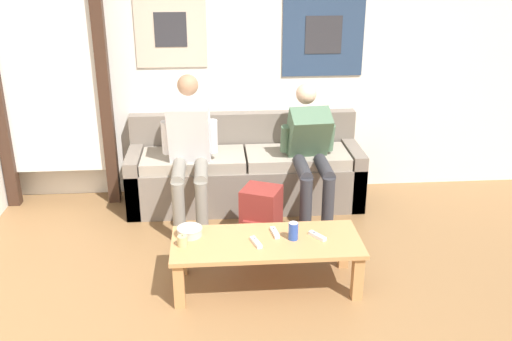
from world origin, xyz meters
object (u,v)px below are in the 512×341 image
at_px(coffee_table, 266,248).
at_px(game_controller_far_center, 275,232).
at_px(pillar_candle, 182,241).
at_px(game_controller_near_left, 317,236).
at_px(person_seated_teen, 310,149).
at_px(game_controller_near_right, 256,242).
at_px(ceramic_bowl, 190,231).
at_px(backpack, 261,216).
at_px(drink_can_blue, 293,231).
at_px(couch, 245,173).
at_px(person_seated_adult, 189,148).

height_order(coffee_table, game_controller_far_center, game_controller_far_center).
xyz_separation_m(pillar_candle, game_controller_near_left, (0.91, 0.04, -0.02)).
bearing_deg(game_controller_near_left, pillar_candle, -177.22).
height_order(person_seated_teen, game_controller_near_right, person_seated_teen).
xyz_separation_m(person_seated_teen, game_controller_near_right, (-0.55, -1.12, -0.25)).
height_order(ceramic_bowl, game_controller_near_left, ceramic_bowl).
xyz_separation_m(backpack, drink_can_blue, (0.16, -0.64, 0.20)).
relative_size(couch, drink_can_blue, 16.74).
bearing_deg(couch, game_controller_near_right, -90.61).
distance_m(backpack, drink_can_blue, 0.69).
distance_m(couch, pillar_candle, 1.52).
xyz_separation_m(person_seated_adult, ceramic_bowl, (0.02, -0.94, -0.27)).
relative_size(coffee_table, person_seated_teen, 1.17).
distance_m(person_seated_teen, game_controller_near_right, 1.27).
relative_size(backpack, game_controller_near_right, 3.05).
bearing_deg(backpack, game_controller_near_right, -97.63).
height_order(couch, drink_can_blue, couch).
relative_size(person_seated_adult, game_controller_near_right, 8.31).
bearing_deg(game_controller_far_center, coffee_table, -127.75).
height_order(coffee_table, backpack, backpack).
bearing_deg(ceramic_bowl, drink_can_blue, -8.78).
relative_size(person_seated_adult, person_seated_teen, 1.11).
bearing_deg(couch, drink_can_blue, -80.20).
bearing_deg(person_seated_adult, game_controller_far_center, -58.08).
distance_m(person_seated_adult, game_controller_near_right, 1.23).
relative_size(ceramic_bowl, drink_can_blue, 1.42).
bearing_deg(drink_can_blue, pillar_candle, -177.41).
xyz_separation_m(coffee_table, game_controller_near_left, (0.35, 0.01, 0.07)).
bearing_deg(person_seated_adult, couch, 36.19).
distance_m(coffee_table, drink_can_blue, 0.22).
bearing_deg(backpack, pillar_candle, -130.71).
bearing_deg(game_controller_near_left, ceramic_bowl, 173.59).
xyz_separation_m(person_seated_adult, person_seated_teen, (1.01, 0.03, -0.05)).
bearing_deg(person_seated_adult, pillar_candle, -91.43).
bearing_deg(ceramic_bowl, couch, 70.34).
xyz_separation_m(coffee_table, ceramic_bowl, (-0.52, 0.11, 0.09)).
height_order(game_controller_near_right, game_controller_far_center, same).
height_order(person_seated_adult, backpack, person_seated_adult).
bearing_deg(couch, pillar_candle, -109.39).
xyz_separation_m(coffee_table, person_seated_adult, (-0.54, 1.05, 0.37)).
distance_m(ceramic_bowl, game_controller_near_right, 0.47).
relative_size(ceramic_bowl, game_controller_near_left, 1.28).
bearing_deg(person_seated_teen, couch, 148.83).
relative_size(backpack, pillar_candle, 5.35).
bearing_deg(game_controller_near_left, coffee_table, -177.74).
bearing_deg(game_controller_near_right, coffee_table, 29.95).
xyz_separation_m(person_seated_teen, pillar_candle, (-1.04, -1.11, -0.22)).
bearing_deg(game_controller_near_right, person_seated_adult, 112.85).
bearing_deg(person_seated_teen, person_seated_adult, -178.46).
height_order(person_seated_teen, game_controller_far_center, person_seated_teen).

